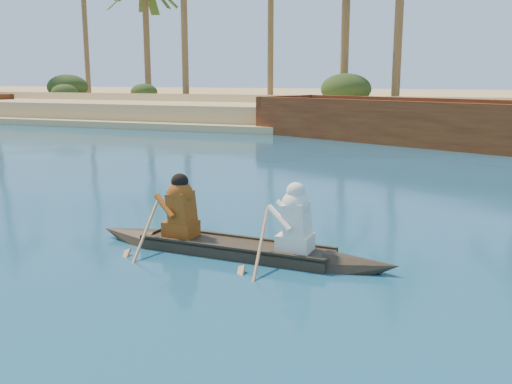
% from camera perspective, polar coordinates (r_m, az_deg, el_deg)
% --- Properties ---
extents(sandy_embankment, '(150.00, 51.00, 1.50)m').
position_cam_1_polar(sandy_embankment, '(52.59, 10.57, 8.72)').
color(sandy_embankment, tan).
rests_on(sandy_embankment, ground).
extents(palm_grove, '(110.00, 14.00, 16.00)m').
position_cam_1_polar(palm_grove, '(41.26, 7.63, 18.52)').
color(palm_grove, '#36511C').
rests_on(palm_grove, ground).
extents(shrub_cluster, '(100.00, 6.00, 2.40)m').
position_cam_1_polar(shrub_cluster, '(37.59, 6.05, 8.87)').
color(shrub_cluster, '#223413').
rests_on(shrub_cluster, ground).
extents(canoe, '(5.29, 0.92, 1.45)m').
position_cam_1_polar(canoe, '(9.24, -2.06, -4.59)').
color(canoe, '#30251A').
rests_on(canoe, ground).
extents(barge_mid, '(13.84, 9.02, 2.19)m').
position_cam_1_polar(barge_mid, '(27.03, 13.51, 6.73)').
color(barge_mid, brown).
rests_on(barge_mid, ground).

